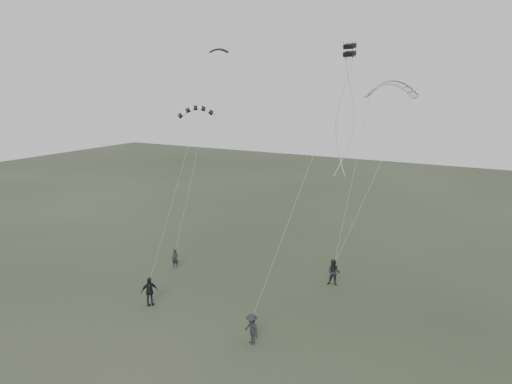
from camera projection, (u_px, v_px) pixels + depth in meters
The scene contains 9 objects.
ground at pixel (197, 305), 34.02m from camera, with size 140.00×140.00×0.00m, color #2A3522.
flyer_left at pixel (175, 258), 40.76m from camera, with size 0.56×0.37×1.54m, color black.
flyer_right at pixel (334, 272), 37.13m from camera, with size 0.96×0.75×1.97m, color black.
flyer_center at pixel (149, 291), 33.76m from camera, with size 1.16×0.48×1.97m, color black.
flyer_far at pixel (252, 329), 28.77m from camera, with size 1.18×0.68×1.83m, color #242429.
kite_dark_small at pixel (219, 49), 43.59m from camera, with size 1.67×0.50×0.53m, color black, non-canonical shape.
kite_pale_large at pixel (391, 83), 38.87m from camera, with size 4.17×0.94×1.70m, color #B5B8BB, non-canonical shape.
kite_striped at pixel (197, 108), 37.80m from camera, with size 2.91×0.73×1.15m, color black, non-canonical shape.
kite_box at pixel (350, 50), 29.19m from camera, with size 0.60×0.60×0.70m, color black, non-canonical shape.
Camera 1 is at (18.92, -25.61, 14.81)m, focal length 35.00 mm.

